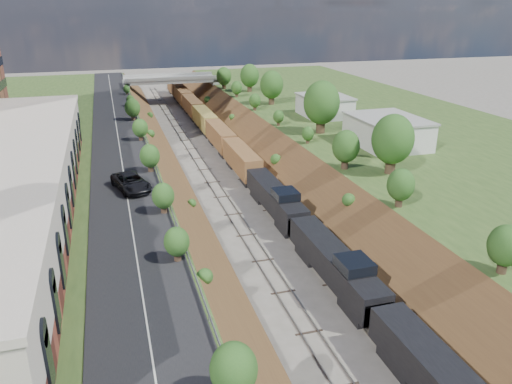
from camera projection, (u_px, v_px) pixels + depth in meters
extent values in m
cube|color=#324E20|center=(409.00, 143.00, 86.57)|extent=(44.00, 180.00, 5.00)
cube|color=brown|center=(154.00, 181.00, 75.70)|extent=(10.00, 180.00, 10.00)
cube|color=brown|center=(290.00, 168.00, 81.58)|extent=(10.00, 180.00, 10.00)
cube|color=gray|center=(208.00, 175.00, 77.91)|extent=(1.58, 180.00, 0.18)
cube|color=gray|center=(240.00, 172.00, 79.30)|extent=(1.58, 180.00, 0.18)
cube|color=black|center=(120.00, 151.00, 72.71)|extent=(8.00, 180.00, 0.10)
cube|color=#99999E|center=(148.00, 146.00, 73.62)|extent=(0.06, 171.00, 0.30)
cube|color=gray|center=(127.00, 94.00, 130.00)|extent=(1.50, 8.00, 6.20)
cube|color=gray|center=(213.00, 90.00, 136.14)|extent=(1.50, 8.00, 6.20)
cube|color=gray|center=(170.00, 80.00, 131.97)|extent=(24.00, 8.00, 1.00)
cube|color=gray|center=(172.00, 79.00, 128.10)|extent=(24.00, 0.30, 0.80)
cube|color=gray|center=(168.00, 75.00, 135.27)|extent=(24.00, 0.30, 0.80)
cube|color=silver|center=(387.00, 132.00, 75.26)|extent=(9.00, 12.00, 4.00)
cube|color=silver|center=(324.00, 107.00, 94.91)|extent=(8.00, 10.00, 3.60)
cylinder|color=#473323|center=(390.00, 163.00, 63.02)|extent=(1.30, 1.30, 2.62)
ellipsoid|color=#29591F|center=(393.00, 139.00, 61.90)|extent=(5.25, 5.25, 6.30)
cylinder|color=#473323|center=(192.00, 281.00, 37.67)|extent=(0.66, 0.66, 1.22)
ellipsoid|color=#29591F|center=(191.00, 264.00, 37.14)|extent=(2.45, 2.45, 2.94)
cube|color=black|center=(334.00, 263.00, 47.34)|extent=(2.78, 16.68, 2.59)
cube|color=black|center=(275.00, 198.00, 63.17)|extent=(2.78, 16.68, 2.59)
cube|color=brown|center=(198.00, 111.00, 111.44)|extent=(2.78, 89.40, 3.34)
imported|color=black|center=(131.00, 182.00, 57.22)|extent=(4.76, 7.29, 1.87)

